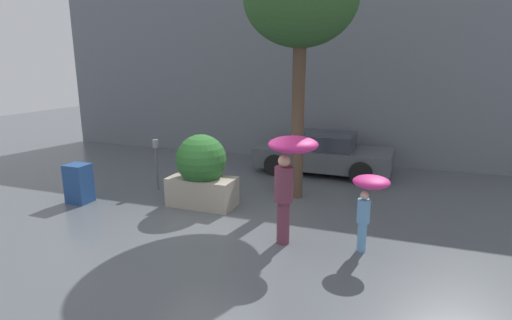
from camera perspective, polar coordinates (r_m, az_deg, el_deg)
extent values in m
plane|color=#51565B|center=(7.89, -6.58, -9.80)|extent=(40.00, 40.00, 0.00)
cube|color=slate|center=(13.37, 5.89, 12.97)|extent=(18.00, 0.30, 6.00)
cube|color=#9E9384|center=(9.08, -7.68, -4.49)|extent=(1.50, 0.75, 0.65)
sphere|color=#286028|center=(8.88, -7.83, 0.07)|extent=(1.11, 1.11, 1.11)
cylinder|color=brown|center=(7.15, 3.90, -8.87)|extent=(0.23, 0.23, 0.78)
cylinder|color=brown|center=(6.91, 3.99, -3.48)|extent=(0.33, 0.33, 0.62)
sphere|color=tan|center=(6.80, 4.05, -0.12)|extent=(0.21, 0.21, 0.21)
cylinder|color=#4C4C51|center=(6.82, 5.28, -0.54)|extent=(0.02, 0.02, 0.67)
ellipsoid|color=#E02D84|center=(6.74, 5.34, 2.23)|extent=(0.85, 0.85, 0.27)
cylinder|color=#669ED1|center=(7.13, 14.88, -10.54)|extent=(0.15, 0.15, 0.52)
cylinder|color=#669ED1|center=(6.96, 15.11, -7.05)|extent=(0.22, 0.22, 0.41)
sphere|color=beige|center=(6.87, 15.25, -4.90)|extent=(0.14, 0.14, 0.14)
cylinder|color=#4C4C51|center=(6.84, 16.02, -5.05)|extent=(0.02, 0.02, 0.50)
ellipsoid|color=#E02D84|center=(6.76, 16.16, -3.02)|extent=(0.60, 0.60, 0.19)
cube|color=#4C5156|center=(11.91, 9.53, 0.39)|extent=(3.93, 1.78, 0.56)
cube|color=#2D333D|center=(11.81, 9.62, 2.74)|extent=(1.79, 1.47, 0.44)
cylinder|color=black|center=(11.47, 2.71, -0.68)|extent=(0.61, 0.24, 0.61)
cylinder|color=black|center=(13.02, 5.11, 1.00)|extent=(0.61, 0.24, 0.61)
cylinder|color=black|center=(10.95, 14.72, -1.80)|extent=(0.61, 0.24, 0.61)
cylinder|color=black|center=(12.57, 15.69, 0.09)|extent=(0.61, 0.24, 0.61)
cylinder|color=brown|center=(9.29, 6.01, 6.06)|extent=(0.30, 0.30, 3.83)
cylinder|color=#595B60|center=(10.33, -13.98, -1.26)|extent=(0.05, 0.05, 1.10)
cylinder|color=gray|center=(10.19, -14.19, 2.28)|extent=(0.14, 0.14, 0.20)
cube|color=navy|center=(10.02, -23.98, -3.08)|extent=(0.50, 0.44, 0.90)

